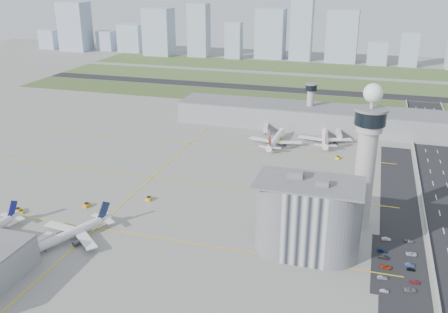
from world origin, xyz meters
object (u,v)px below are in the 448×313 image
(admin_building, at_px, (307,218))
(jet_bridge_far_0, at_px, (266,127))
(control_tower, at_px, (367,151))
(tug_2, at_px, (87,205))
(tug_4, at_px, (280,139))
(jet_bridge_far_1, at_px, (338,133))
(tug_5, at_px, (338,157))
(car_lot_3, at_px, (384,257))
(car_lot_0, at_px, (384,291))
(car_lot_4, at_px, (382,251))
(tug_1, at_px, (21,212))
(car_lot_6, at_px, (410,290))
(airplane_far_b, at_px, (325,134))
(car_lot_10, at_px, (412,254))
(car_hw_4, at_px, (421,124))
(jet_bridge_near_2, at_px, (25,254))
(car_lot_11, at_px, (409,241))
(car_lot_8, at_px, (411,269))
(secondary_tower, at_px, (310,102))
(car_lot_9, at_px, (410,265))
(airplane_near_c, at_px, (70,229))
(car_lot_1, at_px, (382,277))
(tug_0, at_px, (17,210))
(car_lot_7, at_px, (415,282))
(car_lot_5, at_px, (386,239))
(car_lot_2, at_px, (386,267))
(airplane_far_a, at_px, (276,136))
(tug_3, at_px, (149,198))

(admin_building, relative_size, jet_bridge_far_0, 3.00)
(control_tower, xyz_separation_m, tug_2, (-127.33, -20.18, -33.97))
(tug_4, bearing_deg, jet_bridge_far_1, -66.04)
(tug_5, xyz_separation_m, car_lot_3, (26.79, -107.73, -0.25))
(car_lot_0, height_order, car_lot_4, car_lot_4)
(tug_1, relative_size, car_lot_6, 0.64)
(airplane_far_b, relative_size, car_lot_10, 9.26)
(car_hw_4, bearing_deg, jet_bridge_far_0, -154.31)
(jet_bridge_near_2, height_order, car_lot_11, jet_bridge_near_2)
(control_tower, distance_m, car_lot_4, 41.97)
(airplane_far_b, distance_m, tug_4, 29.93)
(jet_bridge_far_1, distance_m, tug_5, 43.13)
(car_lot_0, distance_m, car_lot_8, 19.72)
(secondary_tower, distance_m, car_lot_0, 199.61)
(jet_bridge_far_0, distance_m, car_lot_4, 166.41)
(admin_building, distance_m, car_lot_8, 43.38)
(control_tower, distance_m, car_lot_8, 51.71)
(car_lot_0, bearing_deg, tug_4, 19.61)
(jet_bridge_far_0, relative_size, car_lot_10, 3.11)
(car_lot_9, bearing_deg, airplane_near_c, 100.89)
(car_lot_0, xyz_separation_m, car_lot_1, (-0.70, 8.19, 0.06))
(car_lot_1, bearing_deg, tug_0, 78.18)
(tug_5, xyz_separation_m, car_lot_7, (37.89, -121.89, -0.36))
(tug_4, height_order, car_lot_8, tug_4)
(car_lot_9, bearing_deg, airplane_far_b, 20.98)
(airplane_near_c, bearing_deg, tug_0, -88.21)
(tug_2, relative_size, car_lot_11, 0.95)
(airplane_near_c, bearing_deg, tug_5, 166.41)
(control_tower, xyz_separation_m, car_lot_5, (11.69, -11.60, -34.42))
(tug_0, distance_m, car_lot_8, 176.62)
(car_lot_9, bearing_deg, tug_4, 31.83)
(admin_building, xyz_separation_m, car_lot_3, (30.68, 3.35, -14.66))
(airplane_near_c, relative_size, car_lot_8, 12.70)
(jet_bridge_far_1, bearing_deg, tug_1, -49.88)
(control_tower, xyz_separation_m, car_lot_7, (21.77, -40.80, -34.50))
(car_lot_2, relative_size, car_lot_5, 1.12)
(airplane_far_b, bearing_deg, car_lot_2, -171.38)
(car_lot_4, bearing_deg, tug_5, 20.68)
(tug_4, relative_size, tug_5, 1.13)
(tug_0, bearing_deg, car_hw_4, -157.08)
(control_tower, height_order, tug_5, control_tower)
(tug_0, bearing_deg, airplane_far_b, -155.28)
(tug_2, height_order, car_lot_9, tug_2)
(airplane_near_c, relative_size, car_lot_3, 9.09)
(car_lot_6, bearing_deg, tug_4, 17.14)
(tug_0, height_order, car_lot_10, tug_0)
(car_lot_4, height_order, car_hw_4, car_lot_4)
(airplane_near_c, relative_size, jet_bridge_near_2, 2.88)
(car_lot_7, bearing_deg, airplane_far_a, 28.98)
(airplane_far_b, xyz_separation_m, tug_3, (-74.41, -115.59, -4.79))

